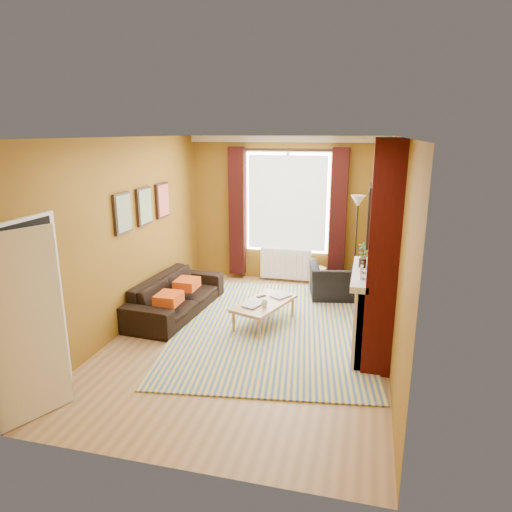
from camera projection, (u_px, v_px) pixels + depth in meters
name	position (u px, v px, depth m)	size (l,w,h in m)	color
ground	(252.00, 337.00, 6.60)	(5.50, 5.50, 0.00)	olive
room_walls	(301.00, 242.00, 6.34)	(3.82, 5.54, 2.83)	#89601A
striped_rug	(272.00, 326.00, 6.93)	(3.35, 4.27, 0.02)	#365896
sofa	(176.00, 295.00, 7.40)	(2.08, 0.81, 0.61)	black
armchair	(337.00, 281.00, 8.06)	(0.97, 0.85, 0.63)	black
coffee_table	(264.00, 304.00, 6.94)	(0.88, 1.23, 0.37)	tan
wicker_stool	(318.00, 278.00, 8.63)	(0.32, 0.32, 0.39)	#A47847
floor_lamp	(357.00, 217.00, 7.99)	(0.35, 0.35, 1.80)	black
book_a	(246.00, 303.00, 6.84)	(0.23, 0.30, 0.03)	#999999
book_b	(276.00, 294.00, 7.24)	(0.22, 0.31, 0.02)	#999999
mug	(265.00, 304.00, 6.72)	(0.10, 0.10, 0.10)	#999999
tv_remote	(261.00, 296.00, 7.14)	(0.14, 0.15, 0.02)	#272729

